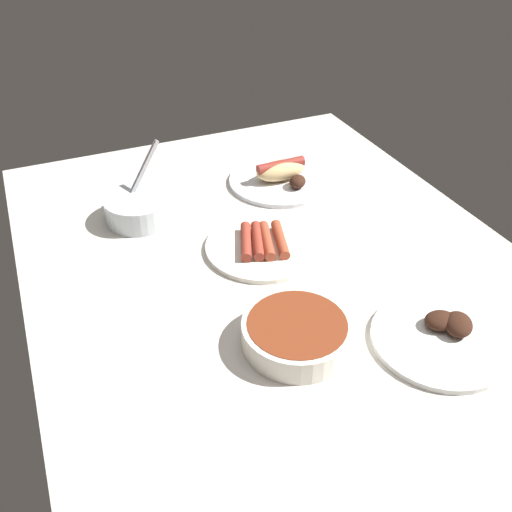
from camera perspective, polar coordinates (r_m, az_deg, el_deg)
name	(u,v)px	position (r cm, az deg, el deg)	size (l,w,h in cm)	color
ground_plane	(279,271)	(106.10, 2.29, -1.53)	(120.00, 90.00, 3.00)	silver
plate_sausages	(263,245)	(108.70, 0.72, 1.11)	(22.30, 22.30, 3.00)	white
plate_grilled_meat	(442,336)	(94.19, 18.25, -7.69)	(21.50, 21.50, 3.76)	white
plate_hotdog_assembled	(281,176)	(130.72, 2.56, 8.03)	(23.61, 23.61, 5.61)	white
bowl_coleslaw	(139,207)	(119.07, -11.74, 4.84)	(13.97, 13.97, 15.26)	silver
bowl_chili	(297,332)	(88.19, 4.14, -7.69)	(17.21, 17.21, 4.35)	white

